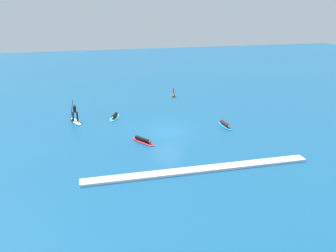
% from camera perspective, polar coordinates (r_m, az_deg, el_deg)
% --- Properties ---
extents(ground_plane, '(120.00, 120.00, 0.00)m').
position_cam_1_polar(ground_plane, '(34.47, -0.00, -0.79)').
color(ground_plane, navy).
rests_on(ground_plane, ground).
extents(surfer_on_blue_board, '(0.77, 2.55, 0.43)m').
position_cam_1_polar(surfer_on_blue_board, '(36.10, 8.59, 0.18)').
color(surfer_on_blue_board, '#1E8CD1').
rests_on(surfer_on_blue_board, ground_plane).
extents(surfer_on_teal_board, '(1.61, 2.61, 0.42)m').
position_cam_1_polar(surfer_on_teal_board, '(38.63, -8.04, 1.40)').
color(surfer_on_teal_board, '#33C6CC').
rests_on(surfer_on_teal_board, ground_plane).
extents(surfer_on_white_board, '(1.35, 2.72, 2.23)m').
position_cam_1_polar(surfer_on_white_board, '(38.10, -13.76, 1.34)').
color(surfer_on_white_board, white).
rests_on(surfer_on_white_board, ground_plane).
extents(surfer_on_red_board, '(1.92, 2.63, 0.41)m').
position_cam_1_polar(surfer_on_red_board, '(31.84, -3.76, -2.19)').
color(surfer_on_red_board, red).
rests_on(surfer_on_red_board, ground_plane).
extents(marker_buoy, '(0.45, 0.45, 1.25)m').
position_cam_1_polar(marker_buoy, '(46.64, 0.85, 4.64)').
color(marker_buoy, '#E55119').
rests_on(marker_buoy, ground_plane).
extents(wave_crest, '(16.31, 0.90, 0.18)m').
position_cam_1_polar(wave_crest, '(26.74, 4.68, -6.56)').
color(wave_crest, white).
rests_on(wave_crest, ground_plane).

